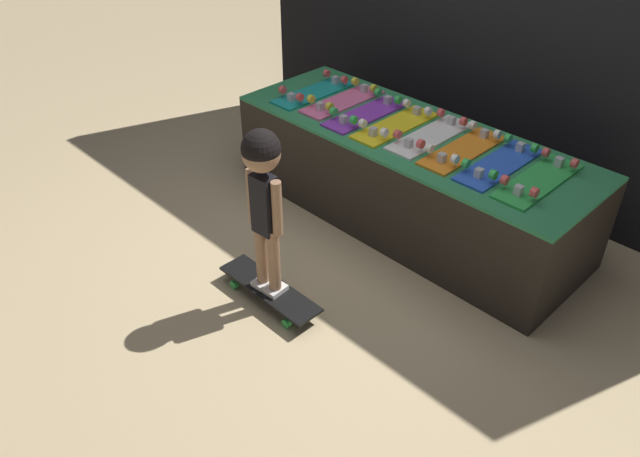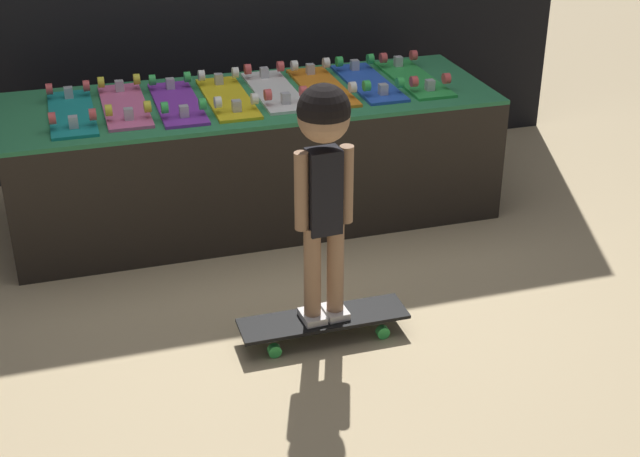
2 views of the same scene
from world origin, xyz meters
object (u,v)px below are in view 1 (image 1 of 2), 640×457
at_px(skateboard_orange_on_rack, 463,149).
at_px(child, 263,183).
at_px(skateboard_teal_on_rack, 314,91).
at_px(skateboard_pink_on_rack, 343,100).
at_px(skateboard_on_floor, 270,290).
at_px(skateboard_blue_on_rack, 500,163).
at_px(skateboard_purple_on_rack, 366,113).
at_px(skateboard_yellow_on_rack, 396,124).
at_px(skateboard_white_on_rack, 430,135).
at_px(skateboard_green_on_rack, 539,179).

bearing_deg(skateboard_orange_on_rack, child, -106.70).
xyz_separation_m(skateboard_teal_on_rack, skateboard_orange_on_rack, (1.20, 0.03, 0.00)).
relative_size(skateboard_teal_on_rack, skateboard_pink_on_rack, 1.00).
bearing_deg(skateboard_on_floor, skateboard_orange_on_rack, 73.30).
bearing_deg(skateboard_blue_on_rack, skateboard_orange_on_rack, -179.54).
distance_m(skateboard_purple_on_rack, skateboard_yellow_on_rack, 0.24).
relative_size(skateboard_teal_on_rack, skateboard_blue_on_rack, 1.00).
relative_size(skateboard_blue_on_rack, skateboard_on_floor, 0.95).
distance_m(skateboard_orange_on_rack, child, 1.26).
height_order(skateboard_yellow_on_rack, child, child).
bearing_deg(skateboard_orange_on_rack, skateboard_yellow_on_rack, -176.45).
bearing_deg(skateboard_pink_on_rack, skateboard_white_on_rack, 0.49).
xyz_separation_m(skateboard_pink_on_rack, skateboard_on_floor, (0.60, -1.20, -0.57)).
bearing_deg(skateboard_white_on_rack, child, -95.63).
relative_size(skateboard_teal_on_rack, skateboard_yellow_on_rack, 1.00).
relative_size(skateboard_teal_on_rack, child, 0.67).
xyz_separation_m(skateboard_purple_on_rack, skateboard_yellow_on_rack, (0.24, 0.00, 0.00)).
distance_m(skateboard_purple_on_rack, skateboard_on_floor, 1.34).
distance_m(skateboard_teal_on_rack, skateboard_on_floor, 1.55).
relative_size(skateboard_on_floor, child, 0.70).
xyz_separation_m(skateboard_teal_on_rack, skateboard_purple_on_rack, (0.48, -0.00, 0.00)).
height_order(skateboard_purple_on_rack, skateboard_blue_on_rack, same).
height_order(skateboard_purple_on_rack, skateboard_yellow_on_rack, same).
relative_size(skateboard_yellow_on_rack, skateboard_green_on_rack, 1.00).
height_order(skateboard_teal_on_rack, skateboard_pink_on_rack, same).
relative_size(skateboard_green_on_rack, skateboard_on_floor, 0.95).
relative_size(skateboard_pink_on_rack, child, 0.67).
relative_size(skateboard_teal_on_rack, skateboard_white_on_rack, 1.00).
distance_m(skateboard_purple_on_rack, child, 1.22).
bearing_deg(skateboard_teal_on_rack, skateboard_white_on_rack, 2.43).
bearing_deg(skateboard_orange_on_rack, skateboard_purple_on_rack, -177.26).
distance_m(skateboard_purple_on_rack, skateboard_orange_on_rack, 0.72).
relative_size(skateboard_purple_on_rack, skateboard_orange_on_rack, 1.00).
xyz_separation_m(skateboard_white_on_rack, skateboard_blue_on_rack, (0.48, -0.01, 0.00)).
relative_size(skateboard_white_on_rack, skateboard_blue_on_rack, 1.00).
height_order(skateboard_teal_on_rack, skateboard_yellow_on_rack, same).
bearing_deg(skateboard_pink_on_rack, skateboard_blue_on_rack, 0.04).
bearing_deg(child, skateboard_pink_on_rack, 112.73).
bearing_deg(skateboard_on_floor, skateboard_pink_on_rack, 116.71).
bearing_deg(skateboard_teal_on_rack, skateboard_blue_on_rack, 1.41).
bearing_deg(skateboard_yellow_on_rack, skateboard_green_on_rack, 1.67).
xyz_separation_m(skateboard_white_on_rack, child, (-0.12, -1.21, 0.12)).
relative_size(skateboard_purple_on_rack, skateboard_blue_on_rack, 1.00).
distance_m(skateboard_teal_on_rack, child, 1.44).
bearing_deg(skateboard_blue_on_rack, skateboard_on_floor, -116.57).
xyz_separation_m(skateboard_purple_on_rack, skateboard_white_on_rack, (0.48, 0.04, 0.00)).
bearing_deg(skateboard_orange_on_rack, skateboard_on_floor, -106.70).
bearing_deg(skateboard_yellow_on_rack, skateboard_white_on_rack, 8.76).
xyz_separation_m(skateboard_blue_on_rack, skateboard_on_floor, (-0.60, -1.20, -0.57)).
height_order(skateboard_pink_on_rack, skateboard_purple_on_rack, same).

